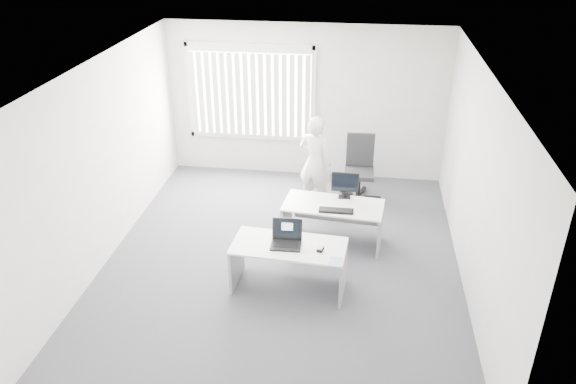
# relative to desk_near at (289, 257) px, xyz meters

# --- Properties ---
(ground) EXTENTS (6.00, 6.00, 0.00)m
(ground) POSITION_rel_desk_near_xyz_m (-0.18, 0.60, -0.48)
(ground) COLOR #57575F
(ground) RESTS_ON ground
(wall_back) EXTENTS (5.00, 0.02, 2.80)m
(wall_back) POSITION_rel_desk_near_xyz_m (-0.18, 3.60, 0.92)
(wall_back) COLOR silver
(wall_back) RESTS_ON ground
(wall_front) EXTENTS (5.00, 0.02, 2.80)m
(wall_front) POSITION_rel_desk_near_xyz_m (-0.18, -2.40, 0.92)
(wall_front) COLOR silver
(wall_front) RESTS_ON ground
(wall_left) EXTENTS (0.02, 6.00, 2.80)m
(wall_left) POSITION_rel_desk_near_xyz_m (-2.68, 0.60, 0.92)
(wall_left) COLOR silver
(wall_left) RESTS_ON ground
(wall_right) EXTENTS (0.02, 6.00, 2.80)m
(wall_right) POSITION_rel_desk_near_xyz_m (2.32, 0.60, 0.92)
(wall_right) COLOR silver
(wall_right) RESTS_ON ground
(ceiling) EXTENTS (5.00, 6.00, 0.02)m
(ceiling) POSITION_rel_desk_near_xyz_m (-0.18, 0.60, 2.32)
(ceiling) COLOR white
(ceiling) RESTS_ON wall_back
(window) EXTENTS (2.32, 0.06, 1.76)m
(window) POSITION_rel_desk_near_xyz_m (-1.18, 3.56, 1.07)
(window) COLOR silver
(window) RESTS_ON wall_back
(blinds) EXTENTS (2.20, 0.10, 1.50)m
(blinds) POSITION_rel_desk_near_xyz_m (-1.18, 3.50, 1.04)
(blinds) COLOR silver
(blinds) RESTS_ON wall_back
(desk_near) EXTENTS (1.51, 0.79, 0.67)m
(desk_near) POSITION_rel_desk_near_xyz_m (0.00, 0.00, 0.00)
(desk_near) COLOR silver
(desk_near) RESTS_ON ground
(desk_far) EXTENTS (1.51, 0.82, 0.66)m
(desk_far) POSITION_rel_desk_near_xyz_m (0.50, 1.19, -0.01)
(desk_far) COLOR silver
(desk_far) RESTS_ON ground
(office_chair) EXTENTS (0.65, 0.65, 1.13)m
(office_chair) POSITION_rel_desk_near_xyz_m (0.84, 2.72, -0.13)
(office_chair) COLOR black
(office_chair) RESTS_ON ground
(person) EXTENTS (0.68, 0.57, 1.60)m
(person) POSITION_rel_desk_near_xyz_m (0.12, 2.33, 0.32)
(person) COLOR silver
(person) RESTS_ON ground
(laptop) EXTENTS (0.40, 0.36, 0.30)m
(laptop) POSITION_rel_desk_near_xyz_m (-0.04, -0.03, 0.34)
(laptop) COLOR black
(laptop) RESTS_ON desk_near
(paper_sheet) EXTENTS (0.31, 0.23, 0.00)m
(paper_sheet) POSITION_rel_desk_near_xyz_m (0.31, -0.06, 0.19)
(paper_sheet) COLOR silver
(paper_sheet) RESTS_ON desk_near
(mouse) EXTENTS (0.09, 0.13, 0.05)m
(mouse) POSITION_rel_desk_near_xyz_m (0.41, -0.07, 0.21)
(mouse) COLOR #B6B6B8
(mouse) RESTS_ON paper_sheet
(booklet) EXTENTS (0.18, 0.23, 0.01)m
(booklet) POSITION_rel_desk_near_xyz_m (0.61, -0.31, 0.19)
(booklet) COLOR white
(booklet) RESTS_ON desk_near
(keyboard) EXTENTS (0.49, 0.17, 0.02)m
(keyboard) POSITION_rel_desk_near_xyz_m (0.55, 0.99, 0.19)
(keyboard) COLOR black
(keyboard) RESTS_ON desk_far
(monitor) EXTENTS (0.41, 0.12, 0.41)m
(monitor) POSITION_rel_desk_near_xyz_m (0.65, 1.44, 0.38)
(monitor) COLOR black
(monitor) RESTS_ON desk_far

